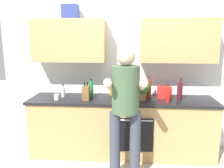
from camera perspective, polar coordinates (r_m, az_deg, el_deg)
ground_plane at (r=3.88m, az=2.33°, el=-16.62°), size 12.00×12.00×0.00m
back_wall_unit at (r=3.71m, az=2.62°, el=6.31°), size 4.00×0.38×2.50m
counter at (r=3.68m, az=2.40°, el=-10.43°), size 2.84×0.67×0.90m
person_standing at (r=2.87m, az=3.34°, el=-4.96°), size 0.49×0.45×1.71m
bottle_vinegar at (r=3.61m, az=9.05°, el=-1.15°), size 0.08×0.08×0.34m
bottle_hotsauce at (r=3.44m, az=13.69°, el=-2.71°), size 0.06×0.06×0.26m
bottle_soda at (r=3.65m, az=-5.18°, el=-1.37°), size 0.07×0.07×0.28m
bottle_water at (r=3.71m, az=-12.00°, el=-1.95°), size 0.06×0.06×0.20m
bottle_wine at (r=3.61m, az=16.44°, el=-1.62°), size 0.08×0.08×0.33m
bottle_oil at (r=3.73m, az=-0.12°, el=-1.31°), size 0.06×0.06×0.26m
cup_stoneware at (r=3.51m, az=1.92°, el=-2.98°), size 0.07×0.07×0.10m
cup_tea at (r=3.70m, az=1.93°, el=-2.11°), size 0.07×0.07×0.11m
cup_coffee at (r=3.57m, az=-13.53°, el=-3.14°), size 0.08×0.08×0.08m
knife_block at (r=3.48m, az=-6.43°, el=-2.18°), size 0.10×0.14×0.27m
potted_herb at (r=3.44m, az=7.48°, el=-1.05°), size 0.22×0.22×0.31m
grocery_bag_crisps at (r=3.66m, az=12.79°, el=-2.02°), size 0.21×0.18×0.18m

